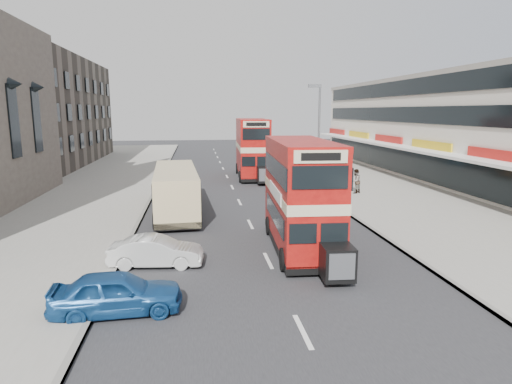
{
  "coord_description": "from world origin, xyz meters",
  "views": [
    {
      "loc": [
        -2.87,
        -15.17,
        6.13
      ],
      "look_at": [
        -0.13,
        4.77,
        2.41
      ],
      "focal_mm": 30.78,
      "sensor_mm": 36.0,
      "label": 1
    }
  ],
  "objects_px": {
    "car_left_near": "(117,293)",
    "car_right_a": "(298,188)",
    "bus_second": "(252,148)",
    "car_right_b": "(294,177)",
    "car_right_c": "(267,163)",
    "car_left_front": "(156,251)",
    "street_lamp": "(318,129)",
    "cyclist": "(275,174)",
    "bus_main": "(301,195)",
    "coach": "(176,189)",
    "pedestrian_near": "(356,181)"
  },
  "relations": [
    {
      "from": "car_left_near",
      "to": "car_right_a",
      "type": "xyz_separation_m",
      "value": [
        9.82,
        17.76,
        -0.09
      ]
    },
    {
      "from": "bus_second",
      "to": "car_right_c",
      "type": "distance_m",
      "value": 5.9
    },
    {
      "from": "street_lamp",
      "to": "coach",
      "type": "bearing_deg",
      "value": -148.04
    },
    {
      "from": "car_right_c",
      "to": "cyclist",
      "type": "relative_size",
      "value": 2.15
    },
    {
      "from": "bus_second",
      "to": "car_left_near",
      "type": "height_order",
      "value": "bus_second"
    },
    {
      "from": "car_left_front",
      "to": "cyclist",
      "type": "height_order",
      "value": "cyclist"
    },
    {
      "from": "pedestrian_near",
      "to": "car_right_b",
      "type": "bearing_deg",
      "value": -94.31
    },
    {
      "from": "car_right_a",
      "to": "car_right_c",
      "type": "distance_m",
      "value": 14.62
    },
    {
      "from": "pedestrian_near",
      "to": "cyclist",
      "type": "xyz_separation_m",
      "value": [
        -4.77,
        7.16,
        -0.38
      ]
    },
    {
      "from": "bus_main",
      "to": "car_left_near",
      "type": "relative_size",
      "value": 2.21
    },
    {
      "from": "bus_second",
      "to": "car_right_b",
      "type": "relative_size",
      "value": 2.03
    },
    {
      "from": "bus_main",
      "to": "car_left_front",
      "type": "bearing_deg",
      "value": 15.68
    },
    {
      "from": "car_left_front",
      "to": "bus_second",
      "type": "bearing_deg",
      "value": -11.16
    },
    {
      "from": "coach",
      "to": "car_left_near",
      "type": "relative_size",
      "value": 2.45
    },
    {
      "from": "bus_second",
      "to": "car_left_front",
      "type": "relative_size",
      "value": 2.6
    },
    {
      "from": "car_left_front",
      "to": "car_right_c",
      "type": "height_order",
      "value": "car_right_c"
    },
    {
      "from": "bus_second",
      "to": "pedestrian_near",
      "type": "height_order",
      "value": "bus_second"
    },
    {
      "from": "coach",
      "to": "cyclist",
      "type": "distance_m",
      "value": 13.85
    },
    {
      "from": "bus_second",
      "to": "car_left_near",
      "type": "relative_size",
      "value": 2.44
    },
    {
      "from": "car_right_c",
      "to": "street_lamp",
      "type": "bearing_deg",
      "value": 15.64
    },
    {
      "from": "car_left_front",
      "to": "cyclist",
      "type": "xyz_separation_m",
      "value": [
        8.51,
        20.57,
        0.07
      ]
    },
    {
      "from": "car_left_near",
      "to": "car_right_b",
      "type": "xyz_separation_m",
      "value": [
        10.62,
        22.68,
        -0.01
      ]
    },
    {
      "from": "street_lamp",
      "to": "pedestrian_near",
      "type": "bearing_deg",
      "value": -49.38
    },
    {
      "from": "street_lamp",
      "to": "cyclist",
      "type": "relative_size",
      "value": 4.02
    },
    {
      "from": "car_right_b",
      "to": "car_right_c",
      "type": "bearing_deg",
      "value": -176.53
    },
    {
      "from": "street_lamp",
      "to": "car_right_a",
      "type": "relative_size",
      "value": 2.02
    },
    {
      "from": "car_left_near",
      "to": "car_left_front",
      "type": "xyz_separation_m",
      "value": [
        0.83,
        4.11,
        -0.06
      ]
    },
    {
      "from": "car_right_b",
      "to": "cyclist",
      "type": "distance_m",
      "value": 2.38
    },
    {
      "from": "car_right_c",
      "to": "pedestrian_near",
      "type": "height_order",
      "value": "pedestrian_near"
    },
    {
      "from": "car_right_c",
      "to": "pedestrian_near",
      "type": "bearing_deg",
      "value": 22.25
    },
    {
      "from": "car_right_c",
      "to": "bus_second",
      "type": "bearing_deg",
      "value": -16.99
    },
    {
      "from": "street_lamp",
      "to": "cyclist",
      "type": "bearing_deg",
      "value": 119.17
    },
    {
      "from": "car_left_near",
      "to": "car_right_a",
      "type": "bearing_deg",
      "value": -32.17
    },
    {
      "from": "street_lamp",
      "to": "cyclist",
      "type": "xyz_separation_m",
      "value": [
        -2.55,
        4.57,
        -4.11
      ]
    },
    {
      "from": "car_left_front",
      "to": "cyclist",
      "type": "bearing_deg",
      "value": -17.13
    },
    {
      "from": "street_lamp",
      "to": "coach",
      "type": "xyz_separation_m",
      "value": [
        -10.65,
        -6.64,
        -3.29
      ]
    },
    {
      "from": "bus_second",
      "to": "coach",
      "type": "height_order",
      "value": "bus_second"
    },
    {
      "from": "car_left_front",
      "to": "car_right_a",
      "type": "distance_m",
      "value": 16.34
    },
    {
      "from": "street_lamp",
      "to": "bus_second",
      "type": "relative_size",
      "value": 0.85
    },
    {
      "from": "coach",
      "to": "pedestrian_near",
      "type": "bearing_deg",
      "value": 14.34
    },
    {
      "from": "bus_second",
      "to": "coach",
      "type": "bearing_deg",
      "value": 67.52
    },
    {
      "from": "car_right_a",
      "to": "pedestrian_near",
      "type": "distance_m",
      "value": 4.33
    },
    {
      "from": "bus_main",
      "to": "car_right_c",
      "type": "height_order",
      "value": "bus_main"
    },
    {
      "from": "street_lamp",
      "to": "car_right_b",
      "type": "xyz_separation_m",
      "value": [
        -1.27,
        2.57,
        -4.13
      ]
    },
    {
      "from": "car_right_a",
      "to": "pedestrian_near",
      "type": "height_order",
      "value": "pedestrian_near"
    },
    {
      "from": "car_left_near",
      "to": "car_right_b",
      "type": "relative_size",
      "value": 0.83
    },
    {
      "from": "car_left_front",
      "to": "cyclist",
      "type": "distance_m",
      "value": 22.26
    },
    {
      "from": "bus_main",
      "to": "car_left_front",
      "type": "xyz_separation_m",
      "value": [
        -6.22,
        -1.39,
        -1.88
      ]
    },
    {
      "from": "bus_second",
      "to": "car_right_b",
      "type": "height_order",
      "value": "bus_second"
    },
    {
      "from": "bus_main",
      "to": "bus_second",
      "type": "distance_m",
      "value": 21.8
    }
  ]
}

